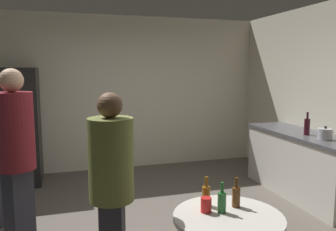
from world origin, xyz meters
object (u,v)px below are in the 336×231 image
at_px(refrigerator, 16,127).
at_px(plastic_cup_red, 206,205).
at_px(beer_bottle_amber, 206,195).
at_px(person_in_maroon_shirt, 16,151).
at_px(beer_bottle_green, 222,202).
at_px(foreground_table, 228,229).
at_px(beer_bottle_brown, 236,196).
at_px(kettle, 325,134).
at_px(person_in_olive_shirt, 112,181).
at_px(wine_bottle_on_counter, 307,126).

bearing_deg(refrigerator, plastic_cup_red, -63.20).
bearing_deg(beer_bottle_amber, person_in_maroon_shirt, 147.10).
xyz_separation_m(beer_bottle_green, plastic_cup_red, (-0.11, 0.04, -0.03)).
height_order(plastic_cup_red, person_in_maroon_shirt, person_in_maroon_shirt).
relative_size(beer_bottle_green, plastic_cup_red, 2.09).
relative_size(foreground_table, beer_bottle_amber, 3.48).
bearing_deg(refrigerator, beer_bottle_brown, -59.67).
bearing_deg(foreground_table, kettle, 33.62).
bearing_deg(refrigerator, person_in_olive_shirt, -71.07).
bearing_deg(beer_bottle_green, refrigerator, 117.94).
xyz_separation_m(beer_bottle_brown, person_in_olive_shirt, (-0.91, 0.26, 0.12)).
bearing_deg(person_in_maroon_shirt, beer_bottle_amber, 14.39).
relative_size(refrigerator, person_in_olive_shirt, 1.12).
relative_size(beer_bottle_brown, plastic_cup_red, 2.09).
height_order(foreground_table, beer_bottle_amber, beer_bottle_amber).
relative_size(wine_bottle_on_counter, beer_bottle_amber, 1.35).
bearing_deg(beer_bottle_green, beer_bottle_brown, 23.50).
xyz_separation_m(foreground_table, person_in_maroon_shirt, (-1.54, 1.15, 0.42)).
height_order(foreground_table, beer_bottle_green, beer_bottle_green).
xyz_separation_m(foreground_table, beer_bottle_amber, (-0.08, 0.21, 0.19)).
bearing_deg(beer_bottle_green, wine_bottle_on_counter, 38.45).
bearing_deg(refrigerator, kettle, -29.29).
distance_m(kettle, plastic_cup_red, 2.48).
bearing_deg(foreground_table, beer_bottle_brown, 44.61).
bearing_deg(foreground_table, refrigerator, 117.85).
distance_m(person_in_maroon_shirt, person_in_olive_shirt, 1.08).
height_order(person_in_maroon_shirt, person_in_olive_shirt, person_in_maroon_shirt).
xyz_separation_m(wine_bottle_on_counter, plastic_cup_red, (-2.12, -1.56, -0.23)).
bearing_deg(kettle, foreground_table, -146.38).
bearing_deg(beer_bottle_green, kettle, 32.13).
xyz_separation_m(kettle, wine_bottle_on_counter, (-0.01, 0.33, 0.05)).
xyz_separation_m(beer_bottle_green, person_in_olive_shirt, (-0.76, 0.33, 0.12)).
distance_m(wine_bottle_on_counter, plastic_cup_red, 2.64).
height_order(kettle, person_in_olive_shirt, person_in_olive_shirt).
bearing_deg(beer_bottle_green, person_in_olive_shirt, 156.47).
bearing_deg(person_in_maroon_shirt, person_in_olive_shirt, 2.05).
distance_m(wine_bottle_on_counter, beer_bottle_green, 2.58).
relative_size(refrigerator, beer_bottle_brown, 7.83).
distance_m(wine_bottle_on_counter, beer_bottle_amber, 2.54).
bearing_deg(wine_bottle_on_counter, refrigerator, 154.44).
distance_m(refrigerator, beer_bottle_brown, 3.91).
bearing_deg(person_in_maroon_shirt, refrigerator, 144.77).
distance_m(beer_bottle_amber, beer_bottle_green, 0.16).
height_order(refrigerator, beer_bottle_brown, refrigerator).
distance_m(foreground_table, plastic_cup_red, 0.23).
bearing_deg(beer_bottle_brown, kettle, 32.76).
relative_size(kettle, plastic_cup_red, 2.22).
xyz_separation_m(wine_bottle_on_counter, beer_bottle_green, (-2.02, -1.60, -0.20)).
height_order(beer_bottle_amber, person_in_maroon_shirt, person_in_maroon_shirt).
xyz_separation_m(kettle, person_in_maroon_shirt, (-3.55, -0.18, 0.08)).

